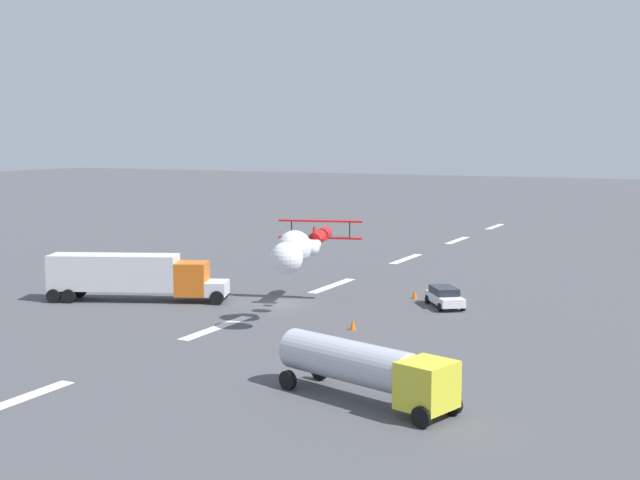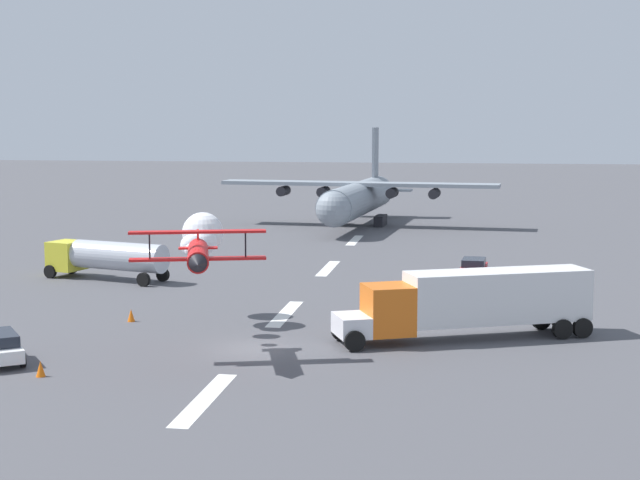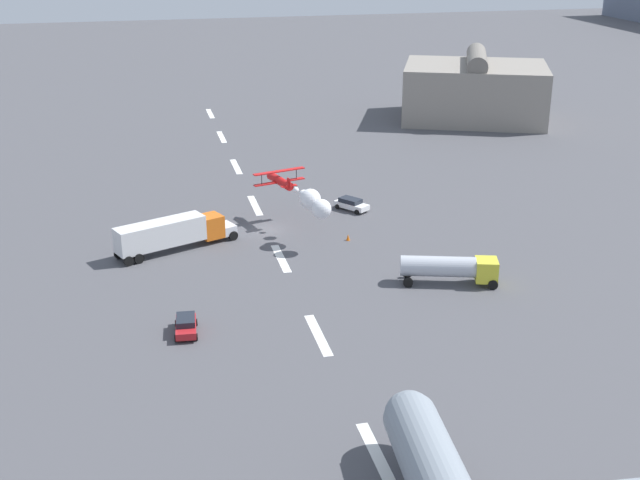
# 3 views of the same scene
# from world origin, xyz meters

# --- Properties ---
(ground_plane) EXTENTS (440.00, 440.00, 0.00)m
(ground_plane) POSITION_xyz_m (0.00, 0.00, 0.00)
(ground_plane) COLOR #4C4C51
(ground_plane) RESTS_ON ground
(runway_stripe_0) EXTENTS (8.00, 0.90, 0.01)m
(runway_stripe_0) POSITION_xyz_m (-64.12, 0.00, 0.01)
(runway_stripe_0) COLOR white
(runway_stripe_0) RESTS_ON ground
(runway_stripe_1) EXTENTS (8.00, 0.90, 0.01)m
(runway_stripe_1) POSITION_xyz_m (-45.80, 0.00, 0.01)
(runway_stripe_1) COLOR white
(runway_stripe_1) RESTS_ON ground
(runway_stripe_2) EXTENTS (8.00, 0.90, 0.01)m
(runway_stripe_2) POSITION_xyz_m (-27.48, 0.00, 0.01)
(runway_stripe_2) COLOR white
(runway_stripe_2) RESTS_ON ground
(runway_stripe_3) EXTENTS (8.00, 0.90, 0.01)m
(runway_stripe_3) POSITION_xyz_m (-9.16, 0.00, 0.01)
(runway_stripe_3) COLOR white
(runway_stripe_3) RESTS_ON ground
(runway_stripe_4) EXTENTS (8.00, 0.90, 0.01)m
(runway_stripe_4) POSITION_xyz_m (9.16, 0.00, 0.01)
(runway_stripe_4) COLOR white
(runway_stripe_4) RESTS_ON ground
(runway_stripe_5) EXTENTS (8.00, 0.90, 0.01)m
(runway_stripe_5) POSITION_xyz_m (27.48, 0.00, 0.01)
(runway_stripe_5) COLOR white
(runway_stripe_5) RESTS_ON ground
(stunt_biplane_red) EXTENTS (14.86, 7.15, 2.66)m
(stunt_biplane_red) POSITION_xyz_m (4.35, 3.88, 5.18)
(stunt_biplane_red) COLOR red
(semi_truck_orange) EXTENTS (8.07, 14.06, 3.70)m
(semi_truck_orange) POSITION_xyz_m (4.09, -11.33, 2.12)
(semi_truck_orange) COLOR silver
(semi_truck_orange) RESTS_ON ground
(fuel_tanker_truck) EXTENTS (5.32, 10.08, 2.90)m
(fuel_tanker_truck) POSITION_xyz_m (19.58, 15.59, 1.75)
(fuel_tanker_truck) COLOR yellow
(fuel_tanker_truck) RESTS_ON ground
(airport_staff_sedan) EXTENTS (4.73, 4.14, 1.52)m
(airport_staff_sedan) POSITION_xyz_m (-4.66, 11.70, 0.81)
(airport_staff_sedan) COLOR white
(airport_staff_sedan) RESTS_ON ground
(traffic_cone_near) EXTENTS (0.44, 0.44, 0.75)m
(traffic_cone_near) POSITION_xyz_m (-6.80, 8.50, 0.38)
(traffic_cone_near) COLOR orange
(traffic_cone_near) RESTS_ON ground
(traffic_cone_far) EXTENTS (0.44, 0.44, 0.75)m
(traffic_cone_far) POSITION_xyz_m (5.58, 8.58, 0.38)
(traffic_cone_far) COLOR orange
(traffic_cone_far) RESTS_ON ground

